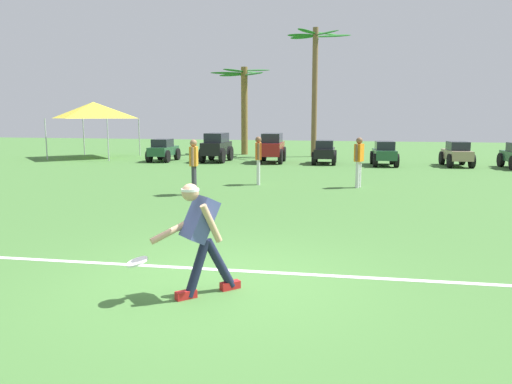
{
  "coord_description": "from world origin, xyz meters",
  "views": [
    {
      "loc": [
        1.88,
        -6.12,
        2.19
      ],
      "look_at": [
        -0.0,
        2.18,
        0.9
      ],
      "focal_mm": 35.0,
      "sensor_mm": 36.0,
      "label": 1
    }
  ],
  "objects_px": {
    "teammate_deep": "(359,157)",
    "parked_car_slot_c": "(272,147)",
    "teammate_midfield": "(258,156)",
    "parked_car_slot_b": "(217,146)",
    "palm_tree_far_left": "(244,102)",
    "event_tent": "(94,110)",
    "palm_tree_left_of_centre": "(315,78)",
    "teammate_near_sideline": "(194,162)",
    "parked_car_slot_a": "(163,150)",
    "frisbee_thrower": "(200,233)",
    "parked_car_slot_d": "(325,152)",
    "frisbee_in_flight": "(137,262)",
    "parked_car_slot_f": "(457,154)"
  },
  "relations": [
    {
      "from": "teammate_midfield",
      "to": "parked_car_slot_c",
      "type": "distance_m",
      "value": 7.95
    },
    {
      "from": "parked_car_slot_d",
      "to": "event_tent",
      "type": "relative_size",
      "value": 0.61
    },
    {
      "from": "teammate_near_sideline",
      "to": "teammate_midfield",
      "type": "relative_size",
      "value": 1.0
    },
    {
      "from": "frisbee_thrower",
      "to": "event_tent",
      "type": "distance_m",
      "value": 22.53
    },
    {
      "from": "teammate_deep",
      "to": "parked_car_slot_b",
      "type": "relative_size",
      "value": 0.66
    },
    {
      "from": "teammate_midfield",
      "to": "event_tent",
      "type": "height_order",
      "value": "event_tent"
    },
    {
      "from": "event_tent",
      "to": "teammate_midfield",
      "type": "bearing_deg",
      "value": -38.39
    },
    {
      "from": "parked_car_slot_b",
      "to": "palm_tree_far_left",
      "type": "relative_size",
      "value": 0.47
    },
    {
      "from": "palm_tree_far_left",
      "to": "palm_tree_left_of_centre",
      "type": "distance_m",
      "value": 4.42
    },
    {
      "from": "frisbee_thrower",
      "to": "parked_car_slot_a",
      "type": "distance_m",
      "value": 19.2
    },
    {
      "from": "palm_tree_left_of_centre",
      "to": "frisbee_thrower",
      "type": "bearing_deg",
      "value": -87.4
    },
    {
      "from": "frisbee_thrower",
      "to": "palm_tree_far_left",
      "type": "distance_m",
      "value": 23.39
    },
    {
      "from": "palm_tree_far_left",
      "to": "palm_tree_left_of_centre",
      "type": "height_order",
      "value": "palm_tree_left_of_centre"
    },
    {
      "from": "palm_tree_far_left",
      "to": "event_tent",
      "type": "xyz_separation_m",
      "value": [
        -7.26,
        -3.99,
        -0.51
      ]
    },
    {
      "from": "parked_car_slot_b",
      "to": "parked_car_slot_c",
      "type": "xyz_separation_m",
      "value": [
        2.74,
        0.12,
        0.0
      ]
    },
    {
      "from": "teammate_midfield",
      "to": "parked_car_slot_a",
      "type": "relative_size",
      "value": 0.69
    },
    {
      "from": "frisbee_thrower",
      "to": "parked_car_slot_a",
      "type": "xyz_separation_m",
      "value": [
        -7.98,
        17.46,
        -0.23
      ]
    },
    {
      "from": "palm_tree_far_left",
      "to": "event_tent",
      "type": "height_order",
      "value": "palm_tree_far_left"
    },
    {
      "from": "teammate_deep",
      "to": "parked_car_slot_c",
      "type": "relative_size",
      "value": 0.65
    },
    {
      "from": "parked_car_slot_c",
      "to": "parked_car_slot_d",
      "type": "bearing_deg",
      "value": -1.11
    },
    {
      "from": "parked_car_slot_a",
      "to": "frisbee_in_flight",
      "type": "bearing_deg",
      "value": -67.71
    },
    {
      "from": "palm_tree_far_left",
      "to": "teammate_midfield",
      "type": "bearing_deg",
      "value": -73.85
    },
    {
      "from": "frisbee_thrower",
      "to": "parked_car_slot_f",
      "type": "height_order",
      "value": "frisbee_thrower"
    },
    {
      "from": "frisbee_in_flight",
      "to": "parked_car_slot_d",
      "type": "height_order",
      "value": "parked_car_slot_d"
    },
    {
      "from": "frisbee_thrower",
      "to": "event_tent",
      "type": "relative_size",
      "value": 0.38
    },
    {
      "from": "palm_tree_left_of_centre",
      "to": "parked_car_slot_d",
      "type": "bearing_deg",
      "value": -77.0
    },
    {
      "from": "event_tent",
      "to": "palm_tree_left_of_centre",
      "type": "bearing_deg",
      "value": 15.85
    },
    {
      "from": "teammate_near_sideline",
      "to": "parked_car_slot_c",
      "type": "height_order",
      "value": "teammate_near_sideline"
    },
    {
      "from": "frisbee_thrower",
      "to": "palm_tree_far_left",
      "type": "xyz_separation_m",
      "value": [
        -5.17,
        22.7,
        2.24
      ]
    },
    {
      "from": "teammate_midfield",
      "to": "parked_car_slot_b",
      "type": "relative_size",
      "value": 0.66
    },
    {
      "from": "parked_car_slot_c",
      "to": "event_tent",
      "type": "xyz_separation_m",
      "value": [
        -9.84,
        0.77,
        1.78
      ]
    },
    {
      "from": "teammate_near_sideline",
      "to": "event_tent",
      "type": "distance_m",
      "value": 14.77
    },
    {
      "from": "parked_car_slot_c",
      "to": "teammate_deep",
      "type": "bearing_deg",
      "value": -61.58
    },
    {
      "from": "event_tent",
      "to": "parked_car_slot_d",
      "type": "bearing_deg",
      "value": -3.8
    },
    {
      "from": "teammate_deep",
      "to": "parked_car_slot_a",
      "type": "bearing_deg",
      "value": 142.58
    },
    {
      "from": "frisbee_thrower",
      "to": "frisbee_in_flight",
      "type": "distance_m",
      "value": 0.82
    },
    {
      "from": "palm_tree_far_left",
      "to": "event_tent",
      "type": "bearing_deg",
      "value": -151.19
    },
    {
      "from": "teammate_deep",
      "to": "palm_tree_left_of_centre",
      "type": "bearing_deg",
      "value": 102.66
    },
    {
      "from": "teammate_near_sideline",
      "to": "event_tent",
      "type": "xyz_separation_m",
      "value": [
        -9.61,
        11.11,
        1.59
      ]
    },
    {
      "from": "parked_car_slot_a",
      "to": "parked_car_slot_b",
      "type": "xyz_separation_m",
      "value": [
        2.65,
        0.35,
        0.18
      ]
    },
    {
      "from": "teammate_deep",
      "to": "parked_car_slot_c",
      "type": "bearing_deg",
      "value": 118.42
    },
    {
      "from": "parked_car_slot_b",
      "to": "event_tent",
      "type": "height_order",
      "value": "event_tent"
    },
    {
      "from": "parked_car_slot_c",
      "to": "teammate_midfield",
      "type": "bearing_deg",
      "value": -82.24
    },
    {
      "from": "parked_car_slot_a",
      "to": "palm_tree_far_left",
      "type": "height_order",
      "value": "palm_tree_far_left"
    },
    {
      "from": "parked_car_slot_c",
      "to": "frisbee_in_flight",
      "type": "bearing_deg",
      "value": -84.0
    },
    {
      "from": "teammate_deep",
      "to": "palm_tree_left_of_centre",
      "type": "distance_m",
      "value": 12.62
    },
    {
      "from": "teammate_near_sideline",
      "to": "teammate_midfield",
      "type": "distance_m",
      "value": 2.79
    },
    {
      "from": "palm_tree_left_of_centre",
      "to": "teammate_near_sideline",
      "type": "bearing_deg",
      "value": -97.24
    },
    {
      "from": "teammate_midfield",
      "to": "parked_car_slot_d",
      "type": "distance_m",
      "value": 7.97
    },
    {
      "from": "frisbee_thrower",
      "to": "parked_car_slot_c",
      "type": "xyz_separation_m",
      "value": [
        -2.58,
        17.94,
        -0.05
      ]
    }
  ]
}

